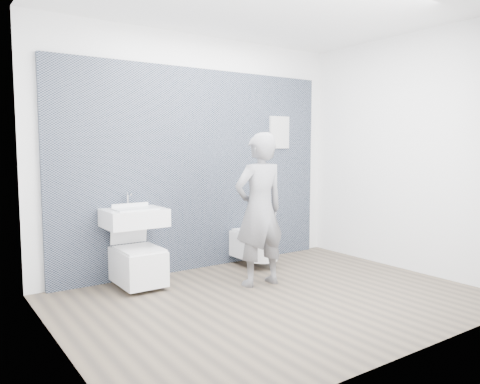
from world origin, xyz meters
TOP-DOWN VIEW (x-y plane):
  - ground at (0.00, 0.00)m, footprint 4.00×4.00m
  - room_shell at (0.00, 0.00)m, footprint 4.00×4.00m
  - tile_wall at (0.00, 1.47)m, footprint 3.60×0.06m
  - washbasin at (-0.94, 1.20)m, footprint 0.63×0.47m
  - toilet_square at (-0.94, 1.14)m, footprint 0.43×0.62m
  - toilet_rounded at (0.60, 1.11)m, footprint 0.38×0.64m
  - info_placard at (1.21, 1.43)m, footprint 0.32×0.03m
  - visitor at (0.16, 0.47)m, footprint 0.61×0.41m

SIDE VIEW (x-z plane):
  - ground at x=0.00m, z-range 0.00..0.00m
  - tile_wall at x=0.00m, z-range -1.20..1.20m
  - info_placard at x=1.21m, z-range -0.21..0.21m
  - toilet_square at x=-0.94m, z-range -0.17..0.67m
  - toilet_rounded at x=0.60m, z-range 0.10..0.44m
  - washbasin at x=-0.94m, z-range 0.50..0.97m
  - visitor at x=0.16m, z-range 0.00..1.63m
  - room_shell at x=0.00m, z-range -0.26..3.74m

